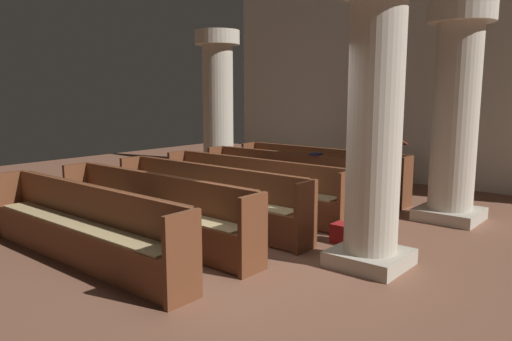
{
  "coord_description": "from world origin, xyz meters",
  "views": [
    {
      "loc": [
        4.02,
        -4.26,
        1.98
      ],
      "look_at": [
        -0.88,
        1.59,
        0.75
      ],
      "focal_mm": 34.52,
      "sensor_mm": 36.0,
      "label": 1
    }
  ],
  "objects_px": {
    "pillar_aisle_side": "(456,110)",
    "hymn_book": "(316,154)",
    "pew_row_4": "(152,207)",
    "pew_row_5": "(82,223)",
    "pillar_aisle_rear": "(375,116)",
    "pew_row_3": "(207,195)",
    "lectern": "(392,169)",
    "pew_row_0": "(319,170)",
    "pillar_far_side": "(218,104)",
    "pew_row_1": "(288,177)",
    "kneeler_box_red": "(347,234)",
    "pew_row_2": "(251,185)"
  },
  "relations": [
    {
      "from": "pew_row_0",
      "to": "pew_row_1",
      "type": "relative_size",
      "value": 1.0
    },
    {
      "from": "pillar_aisle_rear",
      "to": "hymn_book",
      "type": "height_order",
      "value": "pillar_aisle_rear"
    },
    {
      "from": "pew_row_4",
      "to": "pillar_aisle_rear",
      "type": "relative_size",
      "value": 1.1
    },
    {
      "from": "pew_row_4",
      "to": "pew_row_5",
      "type": "height_order",
      "value": "same"
    },
    {
      "from": "pew_row_5",
      "to": "pew_row_4",
      "type": "bearing_deg",
      "value": 90.0
    },
    {
      "from": "pew_row_1",
      "to": "pillar_aisle_rear",
      "type": "bearing_deg",
      "value": -37.21
    },
    {
      "from": "pillar_aisle_rear",
      "to": "lectern",
      "type": "height_order",
      "value": "pillar_aisle_rear"
    },
    {
      "from": "pillar_aisle_rear",
      "to": "pew_row_4",
      "type": "bearing_deg",
      "value": -158.28
    },
    {
      "from": "pew_row_4",
      "to": "pew_row_5",
      "type": "bearing_deg",
      "value": -90.0
    },
    {
      "from": "pew_row_2",
      "to": "pillar_aisle_rear",
      "type": "xyz_separation_m",
      "value": [
        2.62,
        -0.98,
        1.23
      ]
    },
    {
      "from": "pillar_aisle_side",
      "to": "pew_row_4",
      "type": "bearing_deg",
      "value": -125.24
    },
    {
      "from": "pew_row_1",
      "to": "pew_row_4",
      "type": "bearing_deg",
      "value": -90.0
    },
    {
      "from": "pillar_aisle_side",
      "to": "hymn_book",
      "type": "height_order",
      "value": "pillar_aisle_side"
    },
    {
      "from": "pew_row_3",
      "to": "lectern",
      "type": "distance_m",
      "value": 4.25
    },
    {
      "from": "pew_row_3",
      "to": "lectern",
      "type": "relative_size",
      "value": 3.32
    },
    {
      "from": "pew_row_5",
      "to": "kneeler_box_red",
      "type": "relative_size",
      "value": 8.99
    },
    {
      "from": "pew_row_5",
      "to": "pillar_aisle_rear",
      "type": "distance_m",
      "value": 3.55
    },
    {
      "from": "pew_row_0",
      "to": "pillar_far_side",
      "type": "bearing_deg",
      "value": -176.87
    },
    {
      "from": "kneeler_box_red",
      "to": "pew_row_0",
      "type": "bearing_deg",
      "value": 129.53
    },
    {
      "from": "pew_row_3",
      "to": "pillar_aisle_side",
      "type": "distance_m",
      "value": 3.96
    },
    {
      "from": "hymn_book",
      "to": "kneeler_box_red",
      "type": "xyz_separation_m",
      "value": [
        1.55,
        -1.61,
        -0.78
      ]
    },
    {
      "from": "pew_row_1",
      "to": "hymn_book",
      "type": "distance_m",
      "value": 0.65
    },
    {
      "from": "hymn_book",
      "to": "pew_row_2",
      "type": "bearing_deg",
      "value": -110.71
    },
    {
      "from": "pew_row_4",
      "to": "pillar_aisle_rear",
      "type": "xyz_separation_m",
      "value": [
        2.62,
        1.04,
        1.23
      ]
    },
    {
      "from": "pew_row_0",
      "to": "pew_row_5",
      "type": "distance_m",
      "value": 5.06
    },
    {
      "from": "pew_row_2",
      "to": "hymn_book",
      "type": "distance_m",
      "value": 1.35
    },
    {
      "from": "pillar_aisle_rear",
      "to": "lectern",
      "type": "bearing_deg",
      "value": 111.6
    },
    {
      "from": "pillar_aisle_rear",
      "to": "hymn_book",
      "type": "distance_m",
      "value": 3.18
    },
    {
      "from": "pew_row_1",
      "to": "kneeler_box_red",
      "type": "relative_size",
      "value": 8.99
    },
    {
      "from": "pew_row_5",
      "to": "pillar_aisle_side",
      "type": "distance_m",
      "value": 5.54
    },
    {
      "from": "pew_row_1",
      "to": "pillar_aisle_side",
      "type": "bearing_deg",
      "value": 14.46
    },
    {
      "from": "pew_row_0",
      "to": "pew_row_1",
      "type": "height_order",
      "value": "same"
    },
    {
      "from": "pew_row_4",
      "to": "pillar_aisle_side",
      "type": "distance_m",
      "value": 4.71
    },
    {
      "from": "pillar_aisle_side",
      "to": "pew_row_3",
      "type": "bearing_deg",
      "value": -134.16
    },
    {
      "from": "pew_row_1",
      "to": "pew_row_2",
      "type": "xyz_separation_m",
      "value": [
        0.0,
        -1.01,
        0.0
      ]
    },
    {
      "from": "pew_row_0",
      "to": "pillar_aisle_rear",
      "type": "height_order",
      "value": "pillar_aisle_rear"
    },
    {
      "from": "pew_row_4",
      "to": "pillar_aisle_rear",
      "type": "height_order",
      "value": "pillar_aisle_rear"
    },
    {
      "from": "pew_row_5",
      "to": "hymn_book",
      "type": "relative_size",
      "value": 17.17
    },
    {
      "from": "pew_row_0",
      "to": "pillar_aisle_rear",
      "type": "xyz_separation_m",
      "value": [
        2.62,
        -3.0,
        1.23
      ]
    },
    {
      "from": "pillar_far_side",
      "to": "hymn_book",
      "type": "xyz_separation_m",
      "value": [
        3.03,
        -0.68,
        -0.81
      ]
    },
    {
      "from": "pew_row_5",
      "to": "pillar_aisle_side",
      "type": "xyz_separation_m",
      "value": [
        2.62,
        4.72,
        1.23
      ]
    },
    {
      "from": "pew_row_0",
      "to": "lectern",
      "type": "relative_size",
      "value": 3.32
    },
    {
      "from": "pew_row_4",
      "to": "pew_row_3",
      "type": "bearing_deg",
      "value": 90.0
    },
    {
      "from": "lectern",
      "to": "pillar_far_side",
      "type": "bearing_deg",
      "value": -160.87
    },
    {
      "from": "pew_row_3",
      "to": "lectern",
      "type": "xyz_separation_m",
      "value": [
        1.0,
        4.13,
        -0.02
      ]
    },
    {
      "from": "pew_row_0",
      "to": "pew_row_3",
      "type": "relative_size",
      "value": 1.0
    },
    {
      "from": "pew_row_3",
      "to": "pew_row_1",
      "type": "bearing_deg",
      "value": 90.0
    },
    {
      "from": "pew_row_5",
      "to": "pillar_aisle_side",
      "type": "relative_size",
      "value": 1.1
    },
    {
      "from": "pew_row_2",
      "to": "pew_row_5",
      "type": "bearing_deg",
      "value": -90.0
    },
    {
      "from": "pew_row_0",
      "to": "pew_row_4",
      "type": "xyz_separation_m",
      "value": [
        0.0,
        -4.05,
        0.0
      ]
    }
  ]
}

